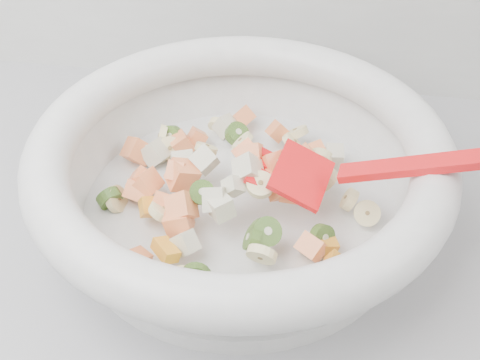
# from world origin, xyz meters

# --- Properties ---
(mixing_bowl) EXTENTS (0.48, 0.39, 0.15)m
(mixing_bowl) POSITION_xyz_m (0.05, 1.47, 0.96)
(mixing_bowl) COLOR silver
(mixing_bowl) RESTS_ON counter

